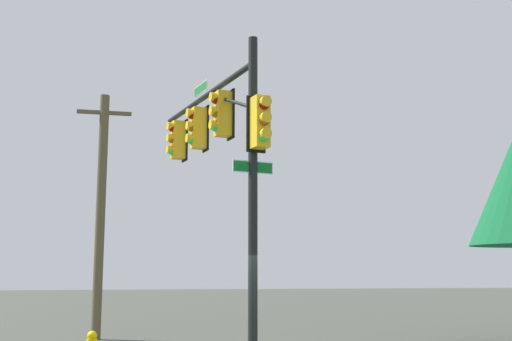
{
  "coord_description": "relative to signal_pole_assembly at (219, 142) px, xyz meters",
  "views": [
    {
      "loc": [
        -12.89,
        1.94,
        2.2
      ],
      "look_at": [
        0.79,
        -0.19,
        4.42
      ],
      "focal_mm": 43.66,
      "sensor_mm": 36.0,
      "label": 1
    }
  ],
  "objects": [
    {
      "name": "utility_pole",
      "position": [
        6.31,
        3.31,
        -1.11
      ],
      "size": [
        0.31,
        1.8,
        8.05
      ],
      "color": "brown",
      "rests_on": "ground_plane"
    },
    {
      "name": "signal_pole_assembly",
      "position": [
        0.0,
        0.0,
        0.0
      ],
      "size": [
        6.38,
        2.26,
        7.25
      ],
      "color": "black",
      "rests_on": "ground_plane"
    }
  ]
}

